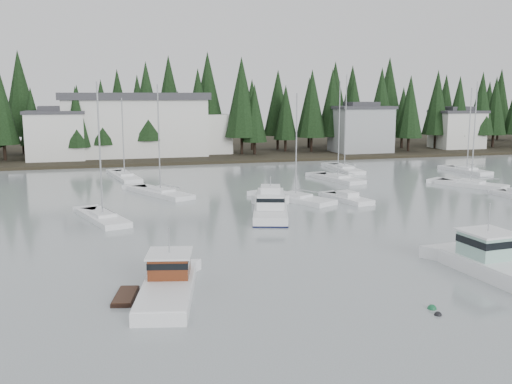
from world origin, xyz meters
TOP-DOWN VIEW (x-y plane):
  - ground at (0.00, 0.00)m, footprint 260.00×260.00m
  - far_shore_land at (0.00, 97.00)m, footprint 240.00×54.00m
  - conifer_treeline at (0.00, 86.00)m, footprint 200.00×22.00m
  - house_west at (-18.00, 79.00)m, footprint 9.54×7.42m
  - house_east_a at (36.00, 78.00)m, footprint 10.60×8.48m
  - house_east_b at (58.00, 80.00)m, footprint 9.54×7.42m
  - harbor_inn at (-2.96, 82.34)m, footprint 29.50×11.50m
  - lobster_boat_brown at (-7.69, 10.86)m, footprint 5.33×8.66m
  - cabin_cruiser_center at (4.05, 29.81)m, footprint 5.70×10.25m
  - lobster_boat_teal at (12.53, 8.63)m, footprint 3.86×9.27m
  - sailboat_0 at (-8.03, 57.98)m, footprint 4.24×10.79m
  - sailboat_2 at (-4.69, 43.67)m, footprint 6.76×10.12m
  - sailboat_5 at (-11.01, 31.70)m, footprint 4.88×8.80m
  - sailboat_6 at (32.68, 39.73)m, footprint 6.44×8.57m
  - sailboat_7 at (40.04, 51.00)m, footprint 3.26×8.23m
  - sailboat_8 at (23.73, 57.42)m, footprint 3.04×9.96m
  - sailboat_9 at (18.83, 48.47)m, footprint 4.54×9.00m
  - sailboat_10 at (8.81, 36.39)m, footprint 6.82×9.37m
  - runabout_1 at (13.97, 34.63)m, footprint 3.61×6.74m
  - mooring_buoy_green at (5.53, 5.12)m, footprint 0.47×0.47m
  - mooring_buoy_dark at (5.34, 4.28)m, footprint 0.39×0.39m

SIDE VIEW (x-z plane):
  - ground at x=0.00m, z-range 0.00..0.00m
  - far_shore_land at x=0.00m, z-range -0.50..0.50m
  - conifer_treeline at x=0.00m, z-range -10.00..10.00m
  - mooring_buoy_green at x=5.53m, z-range -0.24..0.24m
  - mooring_buoy_dark at x=5.34m, z-range -0.20..0.20m
  - sailboat_0 at x=-8.03m, z-range -5.54..5.65m
  - sailboat_10 at x=8.81m, z-range -5.84..5.96m
  - sailboat_2 at x=-4.69m, z-range -6.30..6.43m
  - sailboat_9 at x=18.83m, z-range -6.57..6.73m
  - sailboat_6 at x=32.68m, z-range -6.51..6.66m
  - sailboat_5 at x=-11.01m, z-range -6.30..6.46m
  - sailboat_7 at x=40.04m, z-range -6.21..6.37m
  - sailboat_8 at x=23.73m, z-range -7.18..7.34m
  - runabout_1 at x=13.97m, z-range -0.58..0.84m
  - lobster_boat_brown at x=-7.69m, z-range -1.58..2.51m
  - lobster_boat_teal at x=12.53m, z-range -1.92..3.12m
  - cabin_cruiser_center at x=4.05m, z-range -1.47..2.73m
  - house_east_b at x=58.00m, z-range 0.28..8.53m
  - house_west at x=-18.00m, z-range 0.28..9.03m
  - house_east_a at x=36.00m, z-range 0.28..9.53m
  - harbor_inn at x=-2.96m, z-range 0.33..11.23m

